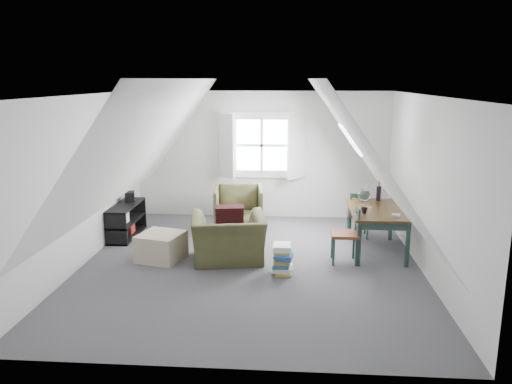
# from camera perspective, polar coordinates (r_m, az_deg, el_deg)

# --- Properties ---
(floor) EXTENTS (5.50, 5.50, 0.00)m
(floor) POSITION_cam_1_polar(r_m,az_deg,el_deg) (7.55, -0.65, -8.34)
(floor) COLOR #47464A
(floor) RESTS_ON ground
(ceiling) EXTENTS (5.50, 5.50, 0.00)m
(ceiling) POSITION_cam_1_polar(r_m,az_deg,el_deg) (7.04, -0.70, 11.00)
(ceiling) COLOR white
(ceiling) RESTS_ON wall_back
(wall_back) EXTENTS (5.00, 0.00, 5.00)m
(wall_back) POSITION_cam_1_polar(r_m,az_deg,el_deg) (9.89, 0.67, 4.24)
(wall_back) COLOR silver
(wall_back) RESTS_ON ground
(wall_front) EXTENTS (5.00, 0.00, 5.00)m
(wall_front) POSITION_cam_1_polar(r_m,az_deg,el_deg) (4.55, -3.61, -6.08)
(wall_front) COLOR silver
(wall_front) RESTS_ON ground
(wall_left) EXTENTS (0.00, 5.50, 5.50)m
(wall_left) POSITION_cam_1_polar(r_m,az_deg,el_deg) (7.81, -19.29, 1.21)
(wall_left) COLOR silver
(wall_left) RESTS_ON ground
(wall_right) EXTENTS (0.00, 5.50, 5.50)m
(wall_right) POSITION_cam_1_polar(r_m,az_deg,el_deg) (7.41, 18.96, 0.65)
(wall_right) COLOR silver
(wall_right) RESTS_ON ground
(slope_left) EXTENTS (3.19, 5.50, 4.48)m
(slope_left) POSITION_cam_1_polar(r_m,az_deg,el_deg) (7.40, -12.79, 5.13)
(slope_left) COLOR white
(slope_left) RESTS_ON wall_left
(slope_right) EXTENTS (3.19, 5.50, 4.48)m
(slope_right) POSITION_cam_1_polar(r_m,az_deg,el_deg) (7.14, 11.85, 4.91)
(slope_right) COLOR white
(slope_right) RESTS_ON wall_right
(dormer_window) EXTENTS (1.71, 0.35, 1.30)m
(dormer_window) POSITION_cam_1_polar(r_m,az_deg,el_deg) (9.79, 0.65, 5.33)
(dormer_window) COLOR white
(dormer_window) RESTS_ON wall_back
(skylight) EXTENTS (0.35, 0.75, 0.47)m
(skylight) POSITION_cam_1_polar(r_m,az_deg,el_deg) (8.42, 10.70, 5.92)
(skylight) COLOR white
(skylight) RESTS_ON slope_right
(armchair_near) EXTENTS (1.24, 1.13, 0.71)m
(armchair_near) POSITION_cam_1_polar(r_m,az_deg,el_deg) (7.74, -3.13, -7.81)
(armchair_near) COLOR #414121
(armchair_near) RESTS_ON floor
(armchair_far) EXTENTS (0.95, 0.98, 0.81)m
(armchair_far) POSITION_cam_1_polar(r_m,az_deg,el_deg) (9.26, -1.99, -4.30)
(armchair_far) COLOR #414121
(armchair_far) RESTS_ON floor
(throw_pillow) EXTENTS (0.46, 0.31, 0.45)m
(throw_pillow) POSITION_cam_1_polar(r_m,az_deg,el_deg) (7.68, -3.05, -3.01)
(throw_pillow) COLOR black
(throw_pillow) RESTS_ON armchair_near
(ottoman) EXTENTS (0.76, 0.76, 0.41)m
(ottoman) POSITION_cam_1_polar(r_m,az_deg,el_deg) (7.85, -10.78, -6.13)
(ottoman) COLOR tan
(ottoman) RESTS_ON floor
(dining_table) EXTENTS (0.86, 1.43, 0.72)m
(dining_table) POSITION_cam_1_polar(r_m,az_deg,el_deg) (8.15, 13.68, -2.51)
(dining_table) COLOR #34220D
(dining_table) RESTS_ON floor
(demijohn) EXTENTS (0.21, 0.21, 0.29)m
(demijohn) POSITION_cam_1_polar(r_m,az_deg,el_deg) (8.50, 12.27, -0.31)
(demijohn) COLOR silver
(demijohn) RESTS_ON dining_table
(vase_twigs) EXTENTS (0.08, 0.09, 0.62)m
(vase_twigs) POSITION_cam_1_polar(r_m,az_deg,el_deg) (8.63, 13.83, -0.07)
(vase_twigs) COLOR black
(vase_twigs) RESTS_ON dining_table
(cup) EXTENTS (0.11, 0.11, 0.09)m
(cup) POSITION_cam_1_polar(r_m,az_deg,el_deg) (7.80, 12.25, -2.40)
(cup) COLOR black
(cup) RESTS_ON dining_table
(paper_box) EXTENTS (0.12, 0.09, 0.04)m
(paper_box) POSITION_cam_1_polar(r_m,az_deg,el_deg) (7.73, 15.72, -2.59)
(paper_box) COLOR white
(paper_box) RESTS_ON dining_table
(dining_chair_far) EXTENTS (0.39, 0.39, 0.82)m
(dining_chair_far) POSITION_cam_1_polar(r_m,az_deg,el_deg) (8.89, 11.60, -2.42)
(dining_chair_far) COLOR #602D1B
(dining_chair_far) RESTS_ON floor
(dining_chair_near) EXTENTS (0.41, 0.41, 0.87)m
(dining_chair_near) POSITION_cam_1_polar(r_m,az_deg,el_deg) (7.64, 10.34, -4.67)
(dining_chair_near) COLOR #602D1B
(dining_chair_near) RESTS_ON floor
(media_shelf) EXTENTS (0.37, 1.12, 0.58)m
(media_shelf) POSITION_cam_1_polar(r_m,az_deg,el_deg) (9.07, -14.66, -3.38)
(media_shelf) COLOR black
(media_shelf) RESTS_ON floor
(electronics_box) EXTENTS (0.22, 0.27, 0.18)m
(electronics_box) POSITION_cam_1_polar(r_m,az_deg,el_deg) (9.24, -14.23, -0.54)
(electronics_box) COLOR black
(electronics_box) RESTS_ON media_shelf
(magazine_stack) EXTENTS (0.32, 0.38, 0.43)m
(magazine_stack) POSITION_cam_1_polar(r_m,az_deg,el_deg) (7.18, 3.05, -7.66)
(magazine_stack) COLOR #B29933
(magazine_stack) RESTS_ON floor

